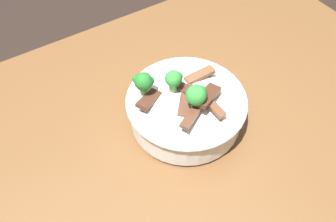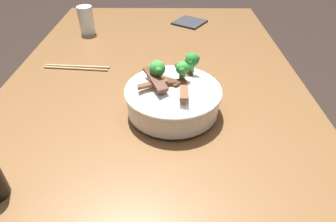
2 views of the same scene
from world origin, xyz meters
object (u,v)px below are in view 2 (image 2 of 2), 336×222
chopsticks_pair (77,67)px  folded_napkin (190,22)px  rice_bowl (173,95)px  drinking_glass (87,22)px

chopsticks_pair → folded_napkin: 0.58m
folded_napkin → rice_bowl: bearing=-6.7°
chopsticks_pair → folded_napkin: size_ratio=1.78×
chopsticks_pair → rice_bowl: bearing=53.5°
rice_bowl → folded_napkin: size_ratio=2.01×
folded_napkin → chopsticks_pair: bearing=-42.9°
drinking_glass → folded_napkin: bearing=105.8°
rice_bowl → chopsticks_pair: rice_bowl is taller
drinking_glass → rice_bowl: bearing=32.9°
drinking_glass → folded_napkin: 0.45m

